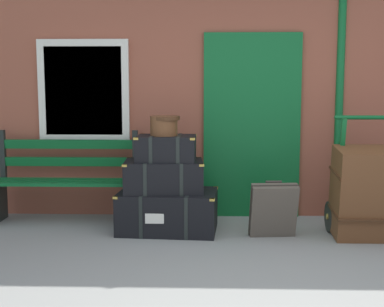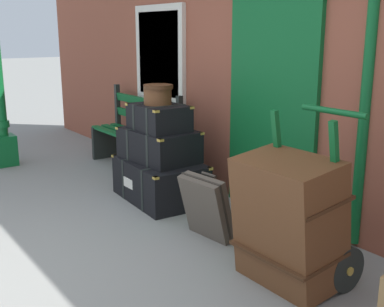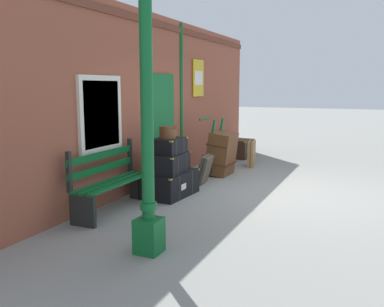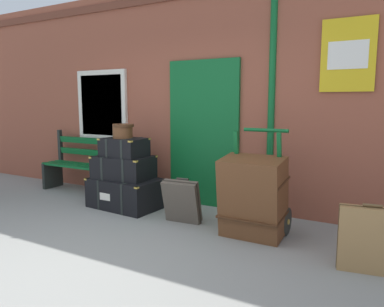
% 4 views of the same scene
% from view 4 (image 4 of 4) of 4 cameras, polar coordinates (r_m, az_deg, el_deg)
% --- Properties ---
extents(ground_plane, '(60.00, 60.00, 0.00)m').
position_cam_4_polar(ground_plane, '(3.72, -17.73, -16.46)').
color(ground_plane, gray).
extents(brick_facade, '(10.40, 0.35, 3.20)m').
position_cam_4_polar(brick_facade, '(5.48, 1.85, 8.93)').
color(brick_facade, brown).
rests_on(brick_facade, ground).
extents(platform_bench, '(1.60, 0.43, 1.01)m').
position_cam_4_polar(platform_bench, '(6.42, -16.11, -1.83)').
color(platform_bench, '#0F5B28').
rests_on(platform_bench, ground).
extents(steamer_trunk_base, '(1.05, 0.72, 0.43)m').
position_cam_4_polar(steamer_trunk_base, '(5.41, -10.22, -6.01)').
color(steamer_trunk_base, black).
rests_on(steamer_trunk_base, ground).
extents(steamer_trunk_middle, '(0.84, 0.60, 0.33)m').
position_cam_4_polar(steamer_trunk_middle, '(5.38, -10.53, -2.08)').
color(steamer_trunk_middle, black).
rests_on(steamer_trunk_middle, steamer_trunk_base).
extents(steamer_trunk_top, '(0.62, 0.46, 0.27)m').
position_cam_4_polar(steamer_trunk_top, '(5.31, -10.46, 0.96)').
color(steamer_trunk_top, black).
rests_on(steamer_trunk_top, steamer_trunk_middle).
extents(round_hatbox, '(0.30, 0.30, 0.20)m').
position_cam_4_polar(round_hatbox, '(5.30, -10.69, 3.59)').
color(round_hatbox, brown).
rests_on(round_hatbox, steamer_trunk_top).
extents(porters_trolley, '(0.71, 0.58, 1.20)m').
position_cam_4_polar(porters_trolley, '(4.39, 10.13, -8.53)').
color(porters_trolley, black).
rests_on(porters_trolley, ground).
extents(large_brown_trunk, '(0.70, 0.54, 0.93)m').
position_cam_4_polar(large_brown_trunk, '(4.18, 9.41, -6.66)').
color(large_brown_trunk, brown).
rests_on(large_brown_trunk, ground).
extents(suitcase_cream, '(0.48, 0.30, 0.57)m').
position_cam_4_polar(suitcase_cream, '(4.63, -1.60, -7.44)').
color(suitcase_cream, '#51473D').
rests_on(suitcase_cream, ground).
extents(suitcase_tan, '(0.55, 0.22, 0.64)m').
position_cam_4_polar(suitcase_tan, '(3.71, 25.89, -11.97)').
color(suitcase_tan, olive).
rests_on(suitcase_tan, ground).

